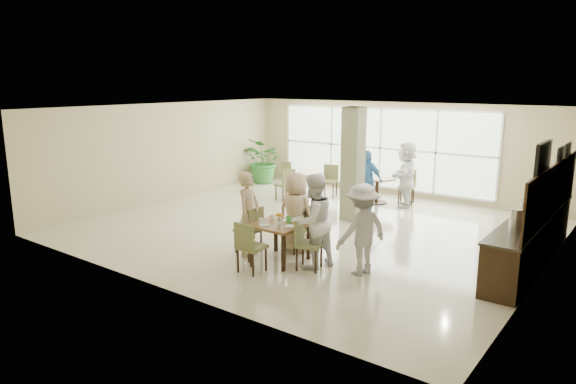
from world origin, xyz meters
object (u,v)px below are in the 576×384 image
Objects in this scene: round_table_left at (302,177)px; teen_right at (313,221)px; round_table_right at (377,183)px; teen_left at (249,214)px; adult_a at (366,180)px; adult_b at (406,174)px; adult_standing at (349,162)px; buffet_counter at (532,235)px; teen_far at (296,212)px; teen_standing at (362,229)px; main_table at (279,228)px; potted_plant at (265,161)px.

teen_right is at bearing -53.02° from round_table_left.
round_table_left is 2.26m from round_table_right.
teen_left is 1.04× the size of adult_a.
adult_b is 2.24m from adult_standing.
buffet_counter reaches higher than teen_far.
adult_b reaches higher than adult_a.
round_table_right is at bearing -135.13° from teen_standing.
main_table is 5.58m from adult_b.
teen_right is (1.43, -5.38, 0.32)m from round_table_right.
round_table_right is (2.18, 0.59, -0.01)m from round_table_left.
adult_standing reaches higher than potted_plant.
potted_plant reaches higher than round_table_right.
round_table_left is at bearing 67.56° from adult_standing.
round_table_left is 0.75× the size of potted_plant.
adult_standing reaches higher than teen_far.
teen_standing is (6.70, -5.47, 0.06)m from potted_plant.
round_table_right is 0.64× the size of teen_left.
teen_right is (1.41, 0.18, 0.04)m from teen_left.
teen_far is (5.02, -5.15, 0.05)m from potted_plant.
teen_standing is 6.87m from adult_standing.
round_table_right is 0.89m from adult_b.
adult_standing reaches higher than round_table_right.
buffet_counter reaches higher than teen_standing.
round_table_right is at bearing -12.22° from teen_left.
adult_standing reaches higher than round_table_left.
teen_left is at bearing 113.08° from adult_standing.
teen_far is at bearing 98.43° from main_table.
teen_right is (5.83, -5.72, 0.12)m from potted_plant.
adult_standing is (-2.76, 6.08, 0.08)m from teen_right.
teen_left is at bearing -173.54° from main_table.
adult_a is at bearing -13.60° from teen_left.
teen_left is at bearing -23.06° from adult_b.
teen_right is at bearing 125.33° from adult_standing.
round_table_left is 0.68× the size of teen_left.
teen_right is at bearing -95.09° from teen_left.
adult_standing is at bearing 150.25° from buffet_counter.
teen_standing reaches higher than adult_a.
buffet_counter reaches higher than adult_b.
main_table is 4.63m from adult_a.
teen_left is (0.02, -5.56, 0.27)m from round_table_right.
round_table_right is at bearing 163.12° from adult_standing.
adult_a is (-1.31, 4.49, -0.08)m from teen_right.
teen_standing is at bearing -61.08° from adult_a.
main_table is at bearing 95.61° from teen_far.
main_table is at bearing -56.85° from teen_standing.
main_table is 0.50× the size of adult_standing.
main_table is 0.63× the size of potted_plant.
round_table_left is at bearing 174.08° from adult_a.
potted_plant is at bearing 166.30° from adult_a.
adult_a is (0.12, -0.89, 0.24)m from round_table_right.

